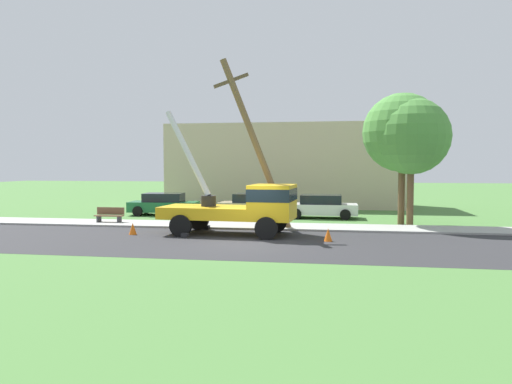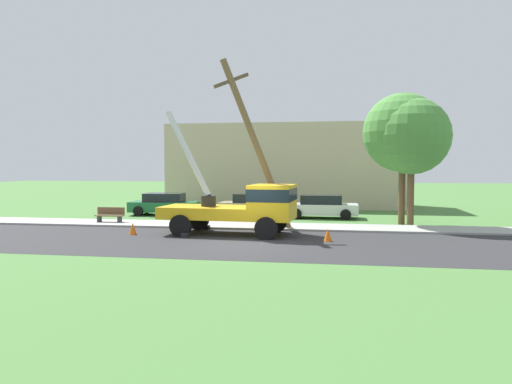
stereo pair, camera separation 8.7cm
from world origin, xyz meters
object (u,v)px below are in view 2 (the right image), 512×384
at_px(leaning_utility_pole, 256,143).
at_px(parked_sedan_white, 321,206).
at_px(traffic_cone_behind, 133,229).
at_px(utility_truck, 245,205).
at_px(roadside_tree_near, 403,133).
at_px(park_bench, 110,215).
at_px(parked_sedan_green, 164,204).
at_px(traffic_cone_curbside, 272,226).
at_px(parked_sedan_tan, 255,205).
at_px(traffic_cone_ahead, 328,235).
at_px(roadside_tree_far, 412,136).

height_order(leaning_utility_pole, parked_sedan_white, leaning_utility_pole).
bearing_deg(traffic_cone_behind, leaning_utility_pole, 24.73).
bearing_deg(traffic_cone_behind, utility_truck, 8.39).
bearing_deg(utility_truck, roadside_tree_near, 34.42).
distance_m(parked_sedan_white, park_bench, 12.43).
distance_m(parked_sedan_green, park_bench, 5.12).
bearing_deg(traffic_cone_curbside, park_bench, 170.14).
height_order(traffic_cone_curbside, roadside_tree_near, roadside_tree_near).
height_order(parked_sedan_tan, parked_sedan_white, same).
height_order(utility_truck, traffic_cone_ahead, utility_truck).
xyz_separation_m(traffic_cone_curbside, parked_sedan_tan, (-2.00, 6.87, 0.43)).
bearing_deg(parked_sedan_tan, traffic_cone_ahead, -63.49).
relative_size(traffic_cone_ahead, traffic_cone_curbside, 1.00).
height_order(leaning_utility_pole, parked_sedan_tan, leaning_utility_pole).
distance_m(utility_truck, leaning_utility_pole, 3.40).
distance_m(leaning_utility_pole, park_bench, 9.34).
relative_size(traffic_cone_ahead, traffic_cone_behind, 1.00).
bearing_deg(leaning_utility_pole, roadside_tree_near, 25.37).
xyz_separation_m(parked_sedan_tan, roadside_tree_far, (9.04, -3.48, 4.05)).
height_order(traffic_cone_behind, parked_sedan_white, parked_sedan_white).
bearing_deg(leaning_utility_pole, parked_sedan_white, 63.00).
height_order(traffic_cone_curbside, roadside_tree_far, roadside_tree_far).
distance_m(utility_truck, roadside_tree_far, 9.98).
xyz_separation_m(traffic_cone_ahead, roadside_tree_far, (4.27, 6.10, 4.48)).
height_order(traffic_cone_behind, roadside_tree_near, roadside_tree_near).
xyz_separation_m(traffic_cone_curbside, park_bench, (-9.25, 1.61, 0.18)).
bearing_deg(parked_sedan_green, roadside_tree_near, -10.36).
xyz_separation_m(traffic_cone_curbside, parked_sedan_white, (2.23, 6.37, 0.43)).
xyz_separation_m(leaning_utility_pole, parked_sedan_white, (3.08, 6.05, -3.62)).
relative_size(traffic_cone_curbside, parked_sedan_tan, 0.12).
bearing_deg(park_bench, utility_truck, -20.12).
distance_m(leaning_utility_pole, roadside_tree_far, 8.48).
height_order(traffic_cone_curbside, parked_sedan_white, parked_sedan_white).
relative_size(leaning_utility_pole, roadside_tree_near, 1.19).
bearing_deg(parked_sedan_white, roadside_tree_far, -31.80).
height_order(utility_truck, leaning_utility_pole, leaning_utility_pole).
bearing_deg(leaning_utility_pole, traffic_cone_ahead, -39.93).
bearing_deg(parked_sedan_tan, roadside_tree_near, -19.04).
distance_m(parked_sedan_green, parked_sedan_tan, 5.91).
distance_m(parked_sedan_green, roadside_tree_near, 15.40).
bearing_deg(roadside_tree_near, parked_sedan_tan, 160.96).
height_order(traffic_cone_curbside, park_bench, park_bench).
bearing_deg(roadside_tree_far, parked_sedan_tan, 158.97).
bearing_deg(leaning_utility_pole, parked_sedan_green, 138.61).
relative_size(parked_sedan_green, parked_sedan_white, 1.03).
xyz_separation_m(traffic_cone_ahead, traffic_cone_behind, (-9.03, 0.55, 0.00)).
distance_m(parked_sedan_green, parked_sedan_white, 10.14).
xyz_separation_m(traffic_cone_behind, traffic_cone_curbside, (6.25, 2.16, 0.00)).
relative_size(park_bench, roadside_tree_near, 0.22).
bearing_deg(parked_sedan_white, utility_truck, -112.90).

